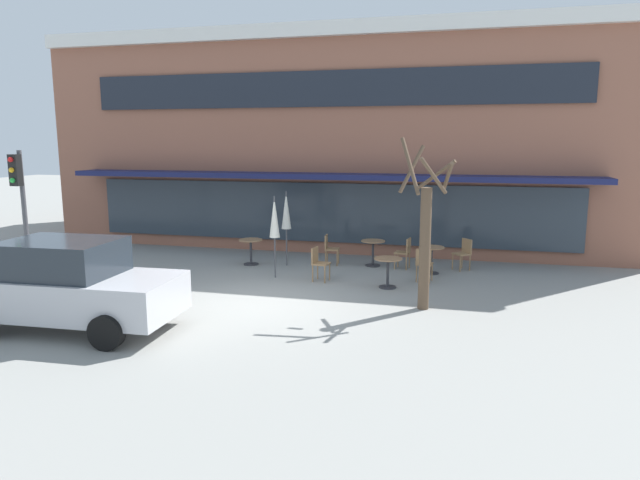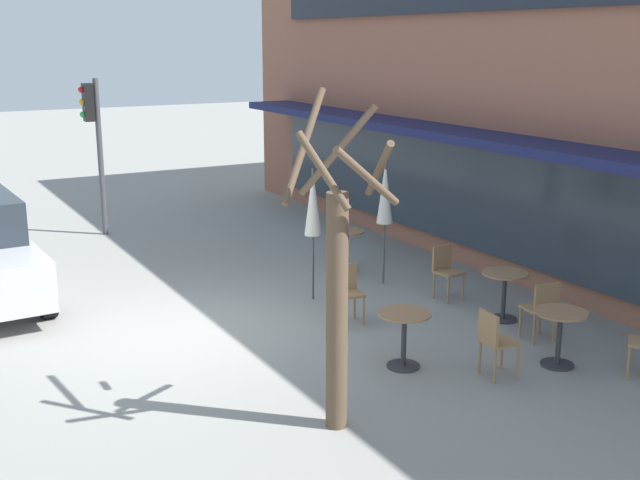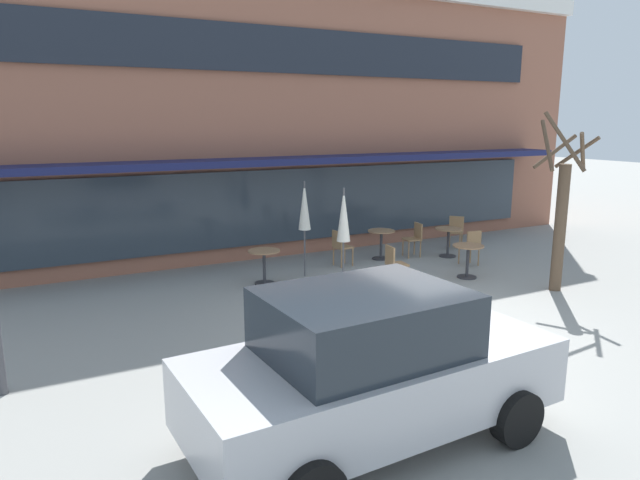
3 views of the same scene
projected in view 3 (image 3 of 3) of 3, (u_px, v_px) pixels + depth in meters
name	position (u px, v px, depth m)	size (l,w,h in m)	color
ground_plane	(433.00, 325.00, 10.04)	(80.00, 80.00, 0.00)	gray
building_facade	(237.00, 117.00, 17.92)	(19.68, 9.10, 7.26)	#935B47
cafe_table_near_wall	(448.00, 237.00, 14.96)	(0.70, 0.70, 0.76)	#333338
cafe_table_streetside	(381.00, 240.00, 14.69)	(0.70, 0.70, 0.76)	#333338
cafe_table_by_tree	(264.00, 261.00, 12.46)	(0.70, 0.70, 0.76)	#333338
cafe_table_mid_patio	(468.00, 256.00, 12.95)	(0.70, 0.70, 0.76)	#333338
patio_umbrella_green_folded	(344.00, 216.00, 11.61)	(0.28, 0.28, 2.20)	#4C4C51
patio_umbrella_cream_folded	(304.00, 206.00, 12.84)	(0.28, 0.28, 2.20)	#4C4C51
cafe_chair_0	(471.00, 245.00, 14.03)	(0.45, 0.45, 0.89)	#9E754C
cafe_chair_1	(394.00, 262.00, 12.32)	(0.45, 0.45, 0.89)	#9E754C
cafe_chair_2	(415.00, 237.00, 14.98)	(0.46, 0.46, 0.89)	#9E754C
cafe_chair_3	(341.00, 245.00, 13.99)	(0.44, 0.44, 0.89)	#9E754C
cafe_chair_4	(456.00, 230.00, 15.97)	(0.56, 0.56, 0.89)	#9E754C
parked_sedan	(371.00, 366.00, 6.29)	(4.27, 2.16, 1.76)	#B7B7BC
street_tree	(561.00, 213.00, 11.78)	(1.20, 1.21, 3.71)	brown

